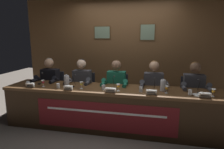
# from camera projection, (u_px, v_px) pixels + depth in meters

# --- Properties ---
(ground_plane) EXTENTS (12.00, 12.00, 0.00)m
(ground_plane) POSITION_uv_depth(u_px,v_px,m) (112.00, 127.00, 3.57)
(ground_plane) COLOR #70665B
(wall_back_panelled) EXTENTS (5.14, 0.14, 2.60)m
(wall_back_panelled) POSITION_uv_depth(u_px,v_px,m) (124.00, 52.00, 4.76)
(wall_back_panelled) COLOR brown
(wall_back_panelled) RESTS_ON ground_plane
(conference_table) EXTENTS (3.94, 0.73, 0.76)m
(conference_table) POSITION_uv_depth(u_px,v_px,m) (111.00, 103.00, 3.36)
(conference_table) COLOR brown
(conference_table) RESTS_ON ground_plane
(chair_far_left) EXTENTS (0.44, 0.44, 0.89)m
(chair_far_left) POSITION_uv_depth(u_px,v_px,m) (54.00, 92.00, 4.31)
(chair_far_left) COLOR black
(chair_far_left) RESTS_ON ground_plane
(panelist_far_left) EXTENTS (0.51, 0.48, 1.22)m
(panelist_far_left) POSITION_uv_depth(u_px,v_px,m) (49.00, 82.00, 4.07)
(panelist_far_left) COLOR black
(panelist_far_left) RESTS_ON ground_plane
(nameplate_far_left) EXTENTS (0.16, 0.06, 0.08)m
(nameplate_far_left) POSITION_uv_depth(u_px,v_px,m) (30.00, 85.00, 3.49)
(nameplate_far_left) COLOR white
(nameplate_far_left) RESTS_ON conference_table
(juice_glass_far_left) EXTENTS (0.06, 0.06, 0.12)m
(juice_glass_far_left) POSITION_uv_depth(u_px,v_px,m) (43.00, 82.00, 3.53)
(juice_glass_far_left) COLOR white
(juice_glass_far_left) RESTS_ON conference_table
(water_cup_far_left) EXTENTS (0.06, 0.06, 0.08)m
(water_cup_far_left) POSITION_uv_depth(u_px,v_px,m) (28.00, 84.00, 3.60)
(water_cup_far_left) COLOR silver
(water_cup_far_left) RESTS_ON conference_table
(microphone_far_left) EXTENTS (0.06, 0.17, 0.22)m
(microphone_far_left) POSITION_uv_depth(u_px,v_px,m) (40.00, 80.00, 3.73)
(microphone_far_left) COLOR black
(microphone_far_left) RESTS_ON conference_table
(chair_left) EXTENTS (0.44, 0.44, 0.89)m
(chair_left) POSITION_uv_depth(u_px,v_px,m) (85.00, 94.00, 4.16)
(chair_left) COLOR black
(chair_left) RESTS_ON ground_plane
(panelist_left) EXTENTS (0.51, 0.48, 1.22)m
(panelist_left) POSITION_uv_depth(u_px,v_px,m) (81.00, 84.00, 3.92)
(panelist_left) COLOR black
(panelist_left) RESTS_ON ground_plane
(nameplate_left) EXTENTS (0.15, 0.06, 0.08)m
(nameplate_left) POSITION_uv_depth(u_px,v_px,m) (68.00, 88.00, 3.30)
(nameplate_left) COLOR white
(nameplate_left) RESTS_ON conference_table
(juice_glass_left) EXTENTS (0.06, 0.06, 0.12)m
(juice_glass_left) POSITION_uv_depth(u_px,v_px,m) (81.00, 84.00, 3.38)
(juice_glass_left) COLOR white
(juice_glass_left) RESTS_ON conference_table
(water_cup_left) EXTENTS (0.06, 0.06, 0.08)m
(water_cup_left) POSITION_uv_depth(u_px,v_px,m) (58.00, 86.00, 3.43)
(water_cup_left) COLOR silver
(water_cup_left) RESTS_ON conference_table
(microphone_left) EXTENTS (0.06, 0.17, 0.22)m
(microphone_left) POSITION_uv_depth(u_px,v_px,m) (73.00, 83.00, 3.52)
(microphone_left) COLOR black
(microphone_left) RESTS_ON conference_table
(chair_center) EXTENTS (0.44, 0.44, 0.89)m
(chair_center) POSITION_uv_depth(u_px,v_px,m) (117.00, 96.00, 4.02)
(chair_center) COLOR black
(chair_center) RESTS_ON ground_plane
(panelist_center) EXTENTS (0.51, 0.48, 1.22)m
(panelist_center) POSITION_uv_depth(u_px,v_px,m) (116.00, 86.00, 3.77)
(panelist_center) COLOR black
(panelist_center) RESTS_ON ground_plane
(nameplate_center) EXTENTS (0.18, 0.06, 0.08)m
(nameplate_center) POSITION_uv_depth(u_px,v_px,m) (110.00, 90.00, 3.15)
(nameplate_center) COLOR white
(nameplate_center) RESTS_ON conference_table
(juice_glass_center) EXTENTS (0.06, 0.06, 0.12)m
(juice_glass_center) POSITION_uv_depth(u_px,v_px,m) (118.00, 86.00, 3.23)
(juice_glass_center) COLOR white
(juice_glass_center) RESTS_ON conference_table
(water_cup_center) EXTENTS (0.06, 0.06, 0.08)m
(water_cup_center) POSITION_uv_depth(u_px,v_px,m) (103.00, 88.00, 3.32)
(water_cup_center) COLOR silver
(water_cup_center) RESTS_ON conference_table
(microphone_center) EXTENTS (0.06, 0.17, 0.22)m
(microphone_center) POSITION_uv_depth(u_px,v_px,m) (113.00, 84.00, 3.40)
(microphone_center) COLOR black
(microphone_center) RESTS_ON conference_table
(chair_right) EXTENTS (0.44, 0.44, 0.89)m
(chair_right) POSITION_uv_depth(u_px,v_px,m) (153.00, 99.00, 3.87)
(chair_right) COLOR black
(chair_right) RESTS_ON ground_plane
(panelist_right) EXTENTS (0.51, 0.48, 1.22)m
(panelist_right) POSITION_uv_depth(u_px,v_px,m) (153.00, 88.00, 3.62)
(panelist_right) COLOR black
(panelist_right) RESTS_ON ground_plane
(nameplate_right) EXTENTS (0.17, 0.06, 0.08)m
(nameplate_right) POSITION_uv_depth(u_px,v_px,m) (151.00, 92.00, 3.03)
(nameplate_right) COLOR white
(nameplate_right) RESTS_ON conference_table
(juice_glass_right) EXTENTS (0.06, 0.06, 0.12)m
(juice_glass_right) POSITION_uv_depth(u_px,v_px,m) (167.00, 88.00, 3.10)
(juice_glass_right) COLOR white
(juice_glass_right) RESTS_ON conference_table
(water_cup_right) EXTENTS (0.06, 0.06, 0.08)m
(water_cup_right) POSITION_uv_depth(u_px,v_px,m) (141.00, 90.00, 3.19)
(water_cup_right) COLOR silver
(water_cup_right) RESTS_ON conference_table
(microphone_right) EXTENTS (0.06, 0.17, 0.22)m
(microphone_right) POSITION_uv_depth(u_px,v_px,m) (154.00, 87.00, 3.23)
(microphone_right) COLOR black
(microphone_right) RESTS_ON conference_table
(chair_far_right) EXTENTS (0.44, 0.44, 0.89)m
(chair_far_right) POSITION_uv_depth(u_px,v_px,m) (191.00, 101.00, 3.72)
(chair_far_right) COLOR black
(chair_far_right) RESTS_ON ground_plane
(panelist_far_right) EXTENTS (0.51, 0.48, 1.22)m
(panelist_far_right) POSITION_uv_depth(u_px,v_px,m) (194.00, 90.00, 3.47)
(panelist_far_right) COLOR black
(panelist_far_right) RESTS_ON ground_plane
(nameplate_far_right) EXTENTS (0.17, 0.06, 0.08)m
(nameplate_far_right) POSITION_uv_depth(u_px,v_px,m) (205.00, 95.00, 2.87)
(nameplate_far_right) COLOR white
(nameplate_far_right) RESTS_ON conference_table
(juice_glass_far_right) EXTENTS (0.06, 0.06, 0.12)m
(juice_glass_far_right) POSITION_uv_depth(u_px,v_px,m) (213.00, 91.00, 2.93)
(juice_glass_far_right) COLOR white
(juice_glass_far_right) RESTS_ON conference_table
(water_cup_far_right) EXTENTS (0.06, 0.06, 0.08)m
(water_cup_far_right) POSITION_uv_depth(u_px,v_px,m) (190.00, 92.00, 3.03)
(water_cup_far_right) COLOR silver
(water_cup_far_right) RESTS_ON conference_table
(microphone_far_right) EXTENTS (0.06, 0.17, 0.22)m
(microphone_far_right) POSITION_uv_depth(u_px,v_px,m) (199.00, 88.00, 3.13)
(microphone_far_right) COLOR black
(microphone_far_right) RESTS_ON conference_table
(water_pitcher_left_side) EXTENTS (0.15, 0.10, 0.21)m
(water_pitcher_left_side) POSITION_uv_depth(u_px,v_px,m) (67.00, 80.00, 3.62)
(water_pitcher_left_side) COLOR silver
(water_pitcher_left_side) RESTS_ON conference_table
(water_pitcher_right_side) EXTENTS (0.15, 0.10, 0.21)m
(water_pitcher_right_side) POSITION_uv_depth(u_px,v_px,m) (163.00, 85.00, 3.24)
(water_pitcher_right_side) COLOR silver
(water_pitcher_right_side) RESTS_ON conference_table
(document_stack_far_right) EXTENTS (0.24, 0.19, 0.01)m
(document_stack_far_right) POSITION_uv_depth(u_px,v_px,m) (200.00, 95.00, 3.01)
(document_stack_far_right) COLOR white
(document_stack_far_right) RESTS_ON conference_table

